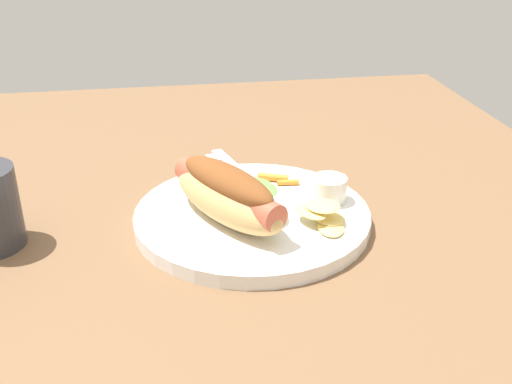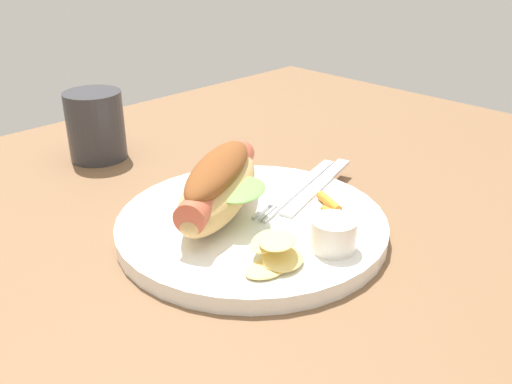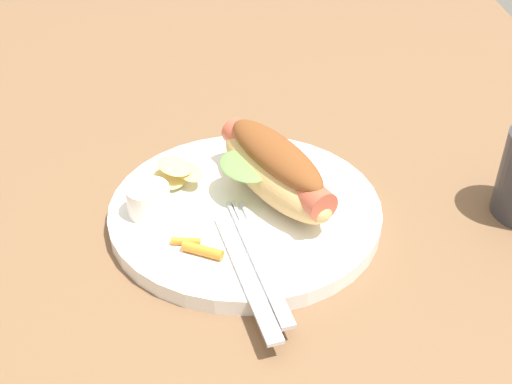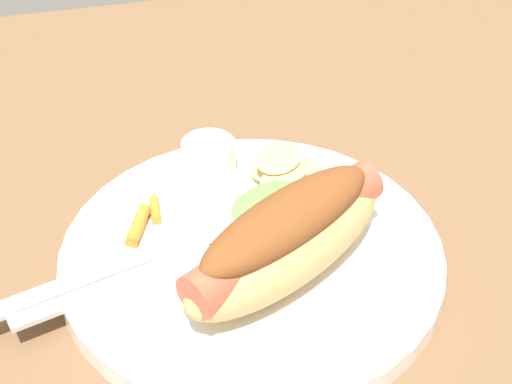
% 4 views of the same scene
% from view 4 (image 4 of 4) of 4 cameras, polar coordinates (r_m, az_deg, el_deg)
% --- Properties ---
extents(ground_plane, '(1.20, 0.90, 0.02)m').
position_cam_4_polar(ground_plane, '(0.55, 3.63, -5.42)').
color(ground_plane, brown).
extents(plate, '(0.26, 0.26, 0.02)m').
position_cam_4_polar(plate, '(0.53, -0.27, -4.96)').
color(plate, white).
rests_on(plate, ground_plane).
extents(hot_dog, '(0.17, 0.13, 0.06)m').
position_cam_4_polar(hot_dog, '(0.48, 2.33, -3.34)').
color(hot_dog, tan).
rests_on(hot_dog, plate).
extents(sauce_ramekin, '(0.04, 0.04, 0.03)m').
position_cam_4_polar(sauce_ramekin, '(0.58, -3.55, 2.54)').
color(sauce_ramekin, white).
rests_on(sauce_ramekin, plate).
extents(fork, '(0.17, 0.06, 0.00)m').
position_cam_4_polar(fork, '(0.50, -9.27, -6.40)').
color(fork, silver).
rests_on(fork, plate).
extents(knife, '(0.16, 0.06, 0.00)m').
position_cam_4_polar(knife, '(0.51, -11.33, -5.64)').
color(knife, silver).
rests_on(knife, plate).
extents(chips_pile, '(0.07, 0.06, 0.02)m').
position_cam_4_polar(chips_pile, '(0.58, 2.11, 1.85)').
color(chips_pile, '#E8CD72').
rests_on(chips_pile, plate).
extents(carrot_garnish, '(0.03, 0.05, 0.01)m').
position_cam_4_polar(carrot_garnish, '(0.54, -8.47, -2.15)').
color(carrot_garnish, orange).
rests_on(carrot_garnish, plate).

